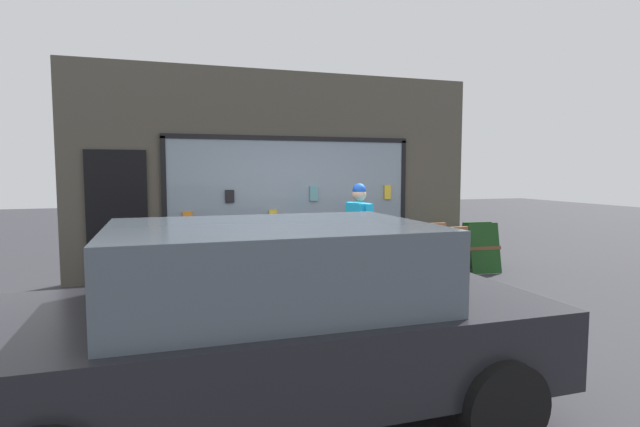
% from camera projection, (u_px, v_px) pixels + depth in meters
% --- Properties ---
extents(ground_plane, '(40.00, 40.00, 0.00)m').
position_uv_depth(ground_plane, '(329.00, 307.00, 6.53)').
color(ground_plane, '#2D2D33').
extents(shopfront_facade, '(7.05, 0.29, 3.47)m').
position_uv_depth(shopfront_facade, '(281.00, 174.00, 8.63)').
color(shopfront_facade, '#4C473D').
rests_on(shopfront_facade, ground_plane).
extents(display_table_left, '(2.46, 0.71, 0.91)m').
position_uv_depth(display_table_left, '(203.00, 244.00, 7.12)').
color(display_table_left, brown).
rests_on(display_table_left, ground_plane).
extents(display_table_right, '(2.46, 0.74, 0.87)m').
position_uv_depth(display_table_right, '(391.00, 238.00, 8.06)').
color(display_table_right, brown).
rests_on(display_table_right, ground_plane).
extents(person_browsing, '(0.27, 0.64, 1.60)m').
position_uv_depth(person_browsing, '(359.00, 229.00, 7.27)').
color(person_browsing, '#2D334C').
rests_on(person_browsing, ground_plane).
extents(small_dog, '(0.45, 0.49, 0.42)m').
position_uv_depth(small_dog, '(395.00, 275.00, 7.19)').
color(small_dog, black).
rests_on(small_dog, ground_plane).
extents(sandwich_board_sign, '(0.63, 0.62, 0.86)m').
position_uv_depth(sandwich_board_sign, '(479.00, 247.00, 8.79)').
color(sandwich_board_sign, '#193F19').
rests_on(sandwich_board_sign, ground_plane).
extents(parked_car, '(3.93, 1.98, 1.41)m').
position_uv_depth(parked_car, '(271.00, 317.00, 3.55)').
color(parked_car, black).
rests_on(parked_car, ground_plane).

